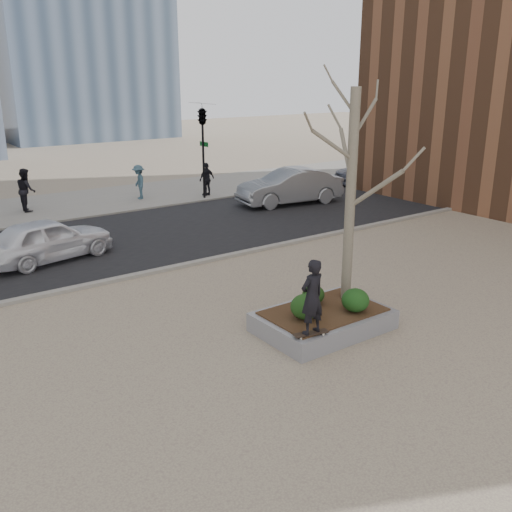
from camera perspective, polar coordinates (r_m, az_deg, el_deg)
ground at (r=13.04m, az=3.40°, el=-8.44°), size 120.00×120.00×0.00m
street at (r=21.22m, az=-13.88°, el=1.49°), size 60.00×8.00×0.02m
far_sidewalk at (r=27.67m, az=-19.46°, el=4.72°), size 60.00×6.00×0.02m
planter at (r=13.54m, az=6.73°, el=-6.45°), size 3.00×2.00×0.45m
planter_mulch at (r=13.45m, az=6.76°, el=-5.50°), size 2.70×1.70×0.04m
sycamore_tree at (r=13.43m, az=9.60°, el=9.11°), size 2.80×2.80×6.60m
shrub_left at (r=12.86m, az=4.94°, el=-5.08°), size 0.67×0.67×0.57m
shrub_middle at (r=13.72m, az=5.76°, el=-3.86°), size 0.54×0.54×0.46m
shrub_right at (r=13.40m, az=9.91°, el=-4.38°), size 0.64×0.64×0.55m
skateboard at (r=12.24m, az=5.50°, el=-7.80°), size 0.81×0.38×0.08m
skateboarder at (r=11.90m, az=5.62°, el=-4.09°), size 0.62×0.43×1.63m
police_car at (r=19.38m, az=-20.09°, el=1.57°), size 4.34×2.41×1.40m
car_silver at (r=26.51m, az=3.40°, el=6.96°), size 5.11×2.52×1.61m
car_third at (r=32.44m, az=11.65°, el=8.34°), size 4.90×3.25×1.32m
pedestrian_a at (r=26.89m, az=-22.00°, el=6.16°), size 0.75×0.94×1.87m
pedestrian_b at (r=28.06m, az=-11.63°, el=7.26°), size 0.82×1.16×1.64m
pedestrian_c at (r=28.42m, az=-4.94°, el=7.67°), size 1.02×0.62×1.62m
traffic_light_far at (r=27.67m, az=-5.30°, el=10.35°), size 0.60×2.48×4.50m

